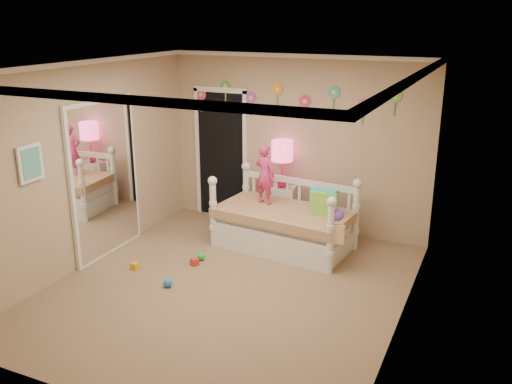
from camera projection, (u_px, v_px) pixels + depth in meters
The scene contains 18 objects.
floor at pixel (228, 288), 6.61m from camera, with size 4.00×4.50×0.01m, color #7F684C.
ceiling at pixel (224, 66), 5.82m from camera, with size 4.00×4.50×0.01m, color white.
back_wall at pixel (296, 144), 8.16m from camera, with size 4.00×0.01×2.60m, color tan.
left_wall at pixel (85, 165), 7.00m from camera, with size 0.01×4.50×2.60m, color tan.
right_wall at pixel (407, 209), 5.42m from camera, with size 0.01×4.50×2.60m, color tan.
crown_molding at pixel (224, 69), 5.82m from camera, with size 4.00×4.50×0.06m, color white, non-canonical shape.
daybed at pixel (284, 213), 7.64m from camera, with size 1.87×1.00×1.01m, color white, non-canonical shape.
pillow_turquoise at pixel (324, 202), 7.37m from camera, with size 0.36×0.12×0.36m, color #28C8BA.
pillow_lime at pixel (324, 204), 7.33m from camera, with size 0.35×0.13×0.33m, color #88D942.
child at pixel (265, 174), 7.73m from camera, with size 0.31×0.21×0.86m, color #DA3175.
nightstand at pixel (281, 208), 8.36m from camera, with size 0.40×0.31×0.67m, color white.
table_lamp at pixel (282, 157), 8.12m from camera, with size 0.32×0.32×0.70m.
closet_doorway at pixel (221, 153), 8.72m from camera, with size 0.90×0.04×2.07m, color black.
flower_decals at pixel (291, 100), 7.99m from camera, with size 3.40×0.02×0.50m, color #B2668C, non-canonical shape.
mirror_closet at pixel (105, 179), 7.32m from camera, with size 0.07×1.30×2.10m, color white.
wall_picture at pixel (30, 163), 6.13m from camera, with size 0.05×0.34×0.42m, color white.
hanging_bag at pixel (337, 227), 6.84m from camera, with size 0.20×0.16×0.36m, color beige, non-canonical shape.
toy_scatter at pixel (171, 262), 7.20m from camera, with size 0.80×1.30×0.11m, color #996666, non-canonical shape.
Camera 1 is at (2.76, -5.27, 3.12)m, focal length 38.85 mm.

